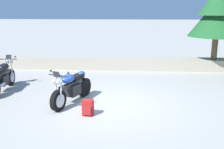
# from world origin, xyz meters

# --- Properties ---
(ground_plane) EXTENTS (120.00, 120.00, 0.00)m
(ground_plane) POSITION_xyz_m (0.00, 0.00, 0.00)
(ground_plane) COLOR #A3A099
(stone_wall) EXTENTS (36.00, 0.80, 0.55)m
(stone_wall) POSITION_xyz_m (0.00, 4.80, 0.28)
(stone_wall) COLOR #A89E89
(stone_wall) RESTS_ON ground
(motorcycle_black_near_left) EXTENTS (0.67, 2.07, 1.18)m
(motorcycle_black_near_left) POSITION_xyz_m (-3.87, 1.16, 0.49)
(motorcycle_black_near_left) COLOR black
(motorcycle_black_near_left) RESTS_ON ground
(motorcycle_blue_centre) EXTENTS (1.00, 1.98, 1.18)m
(motorcycle_blue_centre) POSITION_xyz_m (-1.17, 0.08, 0.49)
(motorcycle_blue_centre) COLOR black
(motorcycle_blue_centre) RESTS_ON ground
(rider_backpack) EXTENTS (0.32, 0.29, 0.47)m
(rider_backpack) POSITION_xyz_m (-0.52, -0.84, 0.24)
(rider_backpack) COLOR #A31E1E
(rider_backpack) RESTS_ON ground
(pine_tree_far_left) EXTENTS (2.52, 2.52, 3.25)m
(pine_tree_far_left) POSITION_xyz_m (4.51, 4.66, 2.66)
(pine_tree_far_left) COLOR brown
(pine_tree_far_left) RESTS_ON stone_wall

